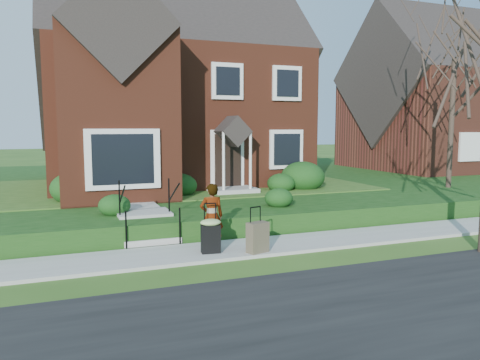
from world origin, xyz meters
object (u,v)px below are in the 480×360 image
front_steps (147,222)px  suitcase_olive (258,237)px  woman (212,216)px  suitcase_black (211,234)px

front_steps → suitcase_olive: bearing=-48.8°
woman → suitcase_black: size_ratio=1.35×
woman → suitcase_black: (-0.14, -0.36, -0.33)m
suitcase_black → suitcase_olive: bearing=-11.1°
woman → suitcase_olive: woman is taller
woman → suitcase_olive: size_ratio=1.47×
suitcase_black → suitcase_olive: 1.08m
suitcase_olive → front_steps: bearing=114.1°
front_steps → woman: size_ratio=1.30×
woman → suitcase_olive: bearing=146.2°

